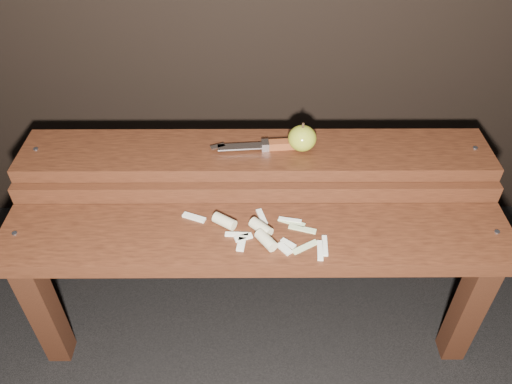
{
  "coord_description": "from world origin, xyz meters",
  "views": [
    {
      "loc": [
        -0.0,
        -0.86,
        1.25
      ],
      "look_at": [
        0.0,
        0.06,
        0.45
      ],
      "focal_mm": 35.0,
      "sensor_mm": 36.0,
      "label": 1
    }
  ],
  "objects_px": {
    "bench_rear_tier": "(256,176)",
    "knife": "(276,145)",
    "bench_front_tier": "(256,256)",
    "apple": "(302,138)"
  },
  "relations": [
    {
      "from": "bench_rear_tier",
      "to": "knife",
      "type": "distance_m",
      "value": 0.11
    },
    {
      "from": "bench_rear_tier",
      "to": "knife",
      "type": "xyz_separation_m",
      "value": [
        0.05,
        0.01,
        0.1
      ]
    },
    {
      "from": "apple",
      "to": "bench_front_tier",
      "type": "bearing_deg",
      "value": -116.72
    },
    {
      "from": "bench_front_tier",
      "to": "bench_rear_tier",
      "type": "relative_size",
      "value": 1.0
    },
    {
      "from": "bench_front_tier",
      "to": "knife",
      "type": "distance_m",
      "value": 0.29
    },
    {
      "from": "bench_rear_tier",
      "to": "knife",
      "type": "height_order",
      "value": "knife"
    },
    {
      "from": "bench_front_tier",
      "to": "knife",
      "type": "height_order",
      "value": "knife"
    },
    {
      "from": "bench_rear_tier",
      "to": "apple",
      "type": "relative_size",
      "value": 15.66
    },
    {
      "from": "apple",
      "to": "bench_rear_tier",
      "type": "bearing_deg",
      "value": -177.87
    },
    {
      "from": "bench_rear_tier",
      "to": "bench_front_tier",
      "type": "bearing_deg",
      "value": -90.0
    }
  ]
}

